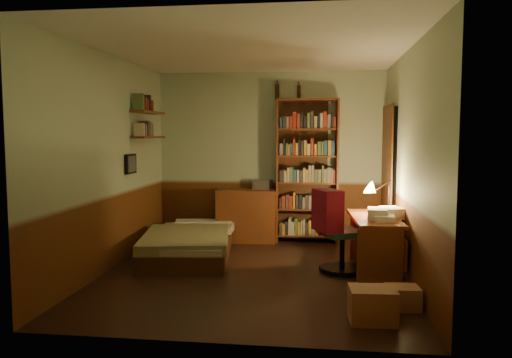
# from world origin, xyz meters

# --- Properties ---
(floor) EXTENTS (3.50, 4.00, 0.02)m
(floor) POSITION_xyz_m (0.00, 0.00, -0.01)
(floor) COLOR black
(floor) RESTS_ON ground
(ceiling) EXTENTS (3.50, 4.00, 0.02)m
(ceiling) POSITION_xyz_m (0.00, 0.00, 2.61)
(ceiling) COLOR silver
(ceiling) RESTS_ON wall_back
(wall_back) EXTENTS (3.50, 0.02, 2.60)m
(wall_back) POSITION_xyz_m (0.00, 2.01, 1.30)
(wall_back) COLOR #A3B794
(wall_back) RESTS_ON ground
(wall_left) EXTENTS (0.02, 4.00, 2.60)m
(wall_left) POSITION_xyz_m (-1.76, 0.00, 1.30)
(wall_left) COLOR #A3B794
(wall_left) RESTS_ON ground
(wall_right) EXTENTS (0.02, 4.00, 2.60)m
(wall_right) POSITION_xyz_m (1.76, 0.00, 1.30)
(wall_right) COLOR #A3B794
(wall_right) RESTS_ON ground
(wall_front) EXTENTS (3.50, 0.02, 2.60)m
(wall_front) POSITION_xyz_m (0.00, -2.01, 1.30)
(wall_front) COLOR #A3B794
(wall_front) RESTS_ON ground
(doorway) EXTENTS (0.06, 0.90, 2.00)m
(doorway) POSITION_xyz_m (1.72, 1.30, 1.00)
(doorway) COLOR black
(doorway) RESTS_ON ground
(door_trim) EXTENTS (0.02, 0.98, 2.08)m
(door_trim) POSITION_xyz_m (1.69, 1.30, 1.00)
(door_trim) COLOR #40220F
(door_trim) RESTS_ON ground
(bed) EXTENTS (1.27, 2.05, 0.58)m
(bed) POSITION_xyz_m (-0.97, 0.75, 0.29)
(bed) COLOR #758452
(bed) RESTS_ON ground
(dresser) EXTENTS (0.94, 0.53, 0.80)m
(dresser) POSITION_xyz_m (-0.35, 1.76, 0.40)
(dresser) COLOR #602D15
(dresser) RESTS_ON ground
(mini_stereo) EXTENTS (0.31, 0.26, 0.14)m
(mini_stereo) POSITION_xyz_m (-0.10, 1.89, 0.87)
(mini_stereo) COLOR #B2B2B7
(mini_stereo) RESTS_ON dresser
(bookshelf) EXTENTS (0.95, 0.36, 2.17)m
(bookshelf) POSITION_xyz_m (0.57, 1.85, 1.09)
(bookshelf) COLOR #602D15
(bookshelf) RESTS_ON ground
(bottle_left) EXTENTS (0.07, 0.07, 0.23)m
(bottle_left) POSITION_xyz_m (0.11, 1.96, 2.29)
(bottle_left) COLOR black
(bottle_left) RESTS_ON bookshelf
(bottle_right) EXTENTS (0.07, 0.07, 0.21)m
(bottle_right) POSITION_xyz_m (0.44, 1.96, 2.28)
(bottle_right) COLOR black
(bottle_right) RESTS_ON bookshelf
(desk) EXTENTS (0.59, 1.27, 0.66)m
(desk) POSITION_xyz_m (1.42, 0.28, 0.33)
(desk) COLOR #602D15
(desk) RESTS_ON ground
(paper_stack) EXTENTS (0.29, 0.35, 0.12)m
(paper_stack) POSITION_xyz_m (1.62, 0.25, 0.72)
(paper_stack) COLOR silver
(paper_stack) RESTS_ON desk
(desk_lamp) EXTENTS (0.23, 0.23, 0.61)m
(desk_lamp) POSITION_xyz_m (1.62, 0.56, 0.97)
(desk_lamp) COLOR black
(desk_lamp) RESTS_ON desk
(office_chair) EXTENTS (0.62, 0.59, 0.97)m
(office_chair) POSITION_xyz_m (1.04, 0.21, 0.49)
(office_chair) COLOR #2D5939
(office_chair) RESTS_ON ground
(red_jacket) EXTENTS (0.38, 0.47, 0.49)m
(red_jacket) POSITION_xyz_m (0.80, -0.00, 1.22)
(red_jacket) COLOR maroon
(red_jacket) RESTS_ON office_chair
(wall_shelf_lower) EXTENTS (0.20, 0.90, 0.03)m
(wall_shelf_lower) POSITION_xyz_m (-1.64, 1.10, 1.60)
(wall_shelf_lower) COLOR #602D15
(wall_shelf_lower) RESTS_ON wall_left
(wall_shelf_upper) EXTENTS (0.20, 0.90, 0.03)m
(wall_shelf_upper) POSITION_xyz_m (-1.64, 1.10, 1.95)
(wall_shelf_upper) COLOR #602D15
(wall_shelf_upper) RESTS_ON wall_left
(framed_picture) EXTENTS (0.04, 0.32, 0.26)m
(framed_picture) POSITION_xyz_m (-1.72, 0.60, 1.25)
(framed_picture) COLOR black
(framed_picture) RESTS_ON wall_left
(cardboard_box_a) EXTENTS (0.42, 0.34, 0.30)m
(cardboard_box_a) POSITION_xyz_m (1.24, -1.38, 0.15)
(cardboard_box_a) COLOR #A67855
(cardboard_box_a) RESTS_ON ground
(cardboard_box_b) EXTENTS (0.32, 0.27, 0.21)m
(cardboard_box_b) POSITION_xyz_m (1.55, -1.01, 0.11)
(cardboard_box_b) COLOR #A67855
(cardboard_box_b) RESTS_ON ground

